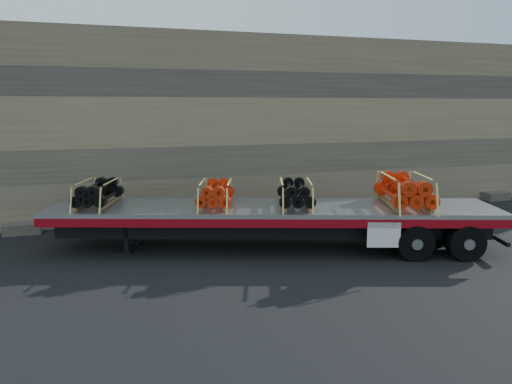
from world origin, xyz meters
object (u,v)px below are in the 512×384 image
bundle_rear (404,191)px  trailer (272,227)px  bundle_front (98,194)px  bundle_midrear (295,194)px  bundle_midfront (216,194)px

bundle_rear → trailer: bearing=180.0°
trailer → bundle_front: size_ratio=6.62×
bundle_front → bundle_rear: bundle_rear is taller
trailer → bundle_midrear: 1.23m
bundle_midfront → bundle_midrear: bearing=0.0°
bundle_midrear → bundle_rear: 3.24m
trailer → bundle_rear: bearing=0.0°
trailer → bundle_midfront: bundle_midfront is taller
bundle_front → trailer: bearing=0.0°
bundle_front → bundle_midrear: 5.92m
trailer → bundle_rear: (3.72, -1.26, 1.11)m
bundle_front → bundle_midrear: bearing=-0.0°
bundle_midfront → trailer: bearing=0.0°
bundle_front → bundle_midrear: bundle_midrear is taller
bundle_midrear → bundle_rear: (3.07, -1.04, 0.09)m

